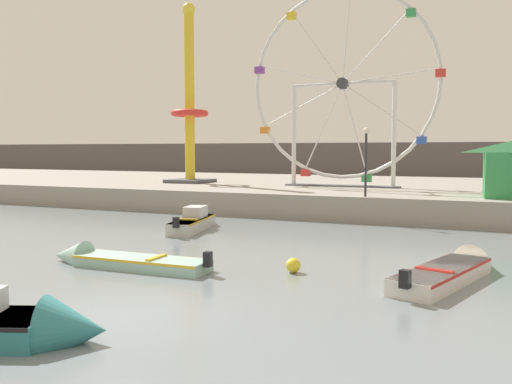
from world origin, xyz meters
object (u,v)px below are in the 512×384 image
drop_tower_yellow_tower (190,111)px  promenade_lamp_near (366,151)px  mooring_buoy_orange (293,265)px  motorboat_seafoam (113,260)px  motorboat_white_red_stripe (456,269)px  ferris_wheel_white_frame (343,87)px  motorboat_pale_grey (197,221)px

drop_tower_yellow_tower → promenade_lamp_near: (14.02, -6.57, -2.79)m
mooring_buoy_orange → motorboat_seafoam: bearing=-165.6°
motorboat_white_red_stripe → mooring_buoy_orange: bearing=123.0°
motorboat_white_red_stripe → drop_tower_yellow_tower: 26.36m
motorboat_white_red_stripe → drop_tower_yellow_tower: drop_tower_yellow_tower is taller
promenade_lamp_near → mooring_buoy_orange: promenade_lamp_near is taller
motorboat_seafoam → ferris_wheel_white_frame: ferris_wheel_white_frame is taller
motorboat_white_red_stripe → mooring_buoy_orange: motorboat_white_red_stripe is taller
ferris_wheel_white_frame → motorboat_white_red_stripe: bearing=-65.3°
drop_tower_yellow_tower → mooring_buoy_orange: 24.39m
ferris_wheel_white_frame → mooring_buoy_orange: 20.62m
motorboat_pale_grey → motorboat_seafoam: bearing=179.4°
motorboat_seafoam → promenade_lamp_near: (4.90, 13.39, 3.39)m
promenade_lamp_near → mooring_buoy_orange: bearing=-87.3°
motorboat_white_red_stripe → mooring_buoy_orange: 4.62m
motorboat_seafoam → mooring_buoy_orange: size_ratio=13.06×
motorboat_seafoam → mooring_buoy_orange: 5.65m
motorboat_seafoam → promenade_lamp_near: 14.65m
motorboat_seafoam → mooring_buoy_orange: bearing=-167.2°
motorboat_pale_grey → ferris_wheel_white_frame: size_ratio=0.43×
ferris_wheel_white_frame → promenade_lamp_near: size_ratio=3.64×
motorboat_seafoam → promenade_lamp_near: bearing=-111.7°
ferris_wheel_white_frame → drop_tower_yellow_tower: 11.01m
motorboat_white_red_stripe → motorboat_pale_grey: bearing=81.2°
motorboat_pale_grey → motorboat_white_red_stripe: size_ratio=0.91×
motorboat_pale_grey → ferris_wheel_white_frame: ferris_wheel_white_frame is taller
promenade_lamp_near → motorboat_seafoam: bearing=-110.1°
motorboat_pale_grey → ferris_wheel_white_frame: 14.58m
drop_tower_yellow_tower → promenade_lamp_near: bearing=-25.1°
motorboat_seafoam → motorboat_white_red_stripe: 10.26m
drop_tower_yellow_tower → mooring_buoy_orange: drop_tower_yellow_tower is taller
motorboat_white_red_stripe → motorboat_seafoam: bearing=121.7°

